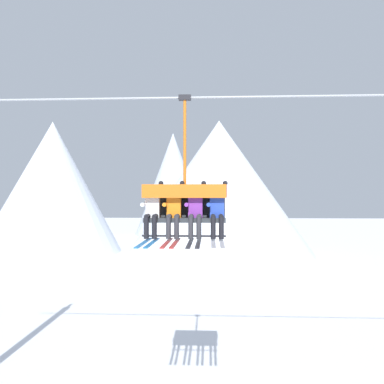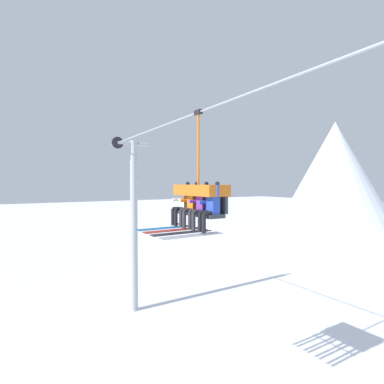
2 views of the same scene
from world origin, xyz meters
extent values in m
cone|color=silver|center=(-17.13, 31.17, 7.20)|extent=(15.05, 15.05, 14.39)
cone|color=silver|center=(-5.78, 51.46, 8.28)|extent=(12.15, 12.15, 16.55)
cone|color=silver|center=(1.25, 31.28, 7.18)|extent=(19.93, 19.93, 14.36)
cylinder|color=#9EA3A8|center=(1.22, -0.80, 8.29)|extent=(19.40, 0.05, 0.05)
cube|color=#33383D|center=(-0.31, -0.80, 5.51)|extent=(1.84, 0.48, 0.10)
cube|color=#33383D|center=(-0.31, -0.52, 5.78)|extent=(1.84, 0.08, 0.45)
cube|color=#D16619|center=(-0.31, -0.74, 6.16)|extent=(1.87, 0.68, 0.30)
cylinder|color=black|center=(-0.31, -1.12, 5.18)|extent=(1.84, 0.04, 0.04)
cylinder|color=#D16619|center=(-0.31, -0.80, 7.27)|extent=(0.07, 0.07, 1.93)
cube|color=black|center=(-0.31, -0.80, 8.29)|extent=(0.28, 0.12, 0.12)
cube|color=silver|center=(-1.04, -0.82, 5.82)|extent=(0.32, 0.22, 0.52)
sphere|color=black|center=(-1.04, -0.82, 6.18)|extent=(0.22, 0.22, 0.22)
ellipsoid|color=black|center=(-1.04, -0.92, 6.18)|extent=(0.17, 0.04, 0.08)
cylinder|color=black|center=(-1.13, -0.99, 5.60)|extent=(0.11, 0.34, 0.11)
cylinder|color=black|center=(-0.95, -0.99, 5.60)|extent=(0.11, 0.34, 0.11)
cylinder|color=black|center=(-1.13, -1.16, 5.36)|extent=(0.11, 0.11, 0.48)
cylinder|color=black|center=(-0.95, -1.16, 5.36)|extent=(0.11, 0.11, 0.48)
cube|color=#1E6BB2|center=(-1.13, -1.46, 5.07)|extent=(0.09, 1.70, 0.02)
cube|color=#1E6BB2|center=(-0.95, -1.46, 5.07)|extent=(0.09, 1.70, 0.02)
cylinder|color=silver|center=(-1.22, -0.97, 5.86)|extent=(0.09, 0.30, 0.09)
cylinder|color=silver|center=(-0.85, -0.82, 6.17)|extent=(0.09, 0.09, 0.30)
sphere|color=black|center=(-0.85, -0.82, 6.34)|extent=(0.11, 0.11, 0.11)
cube|color=orange|center=(-0.55, -0.82, 5.82)|extent=(0.32, 0.22, 0.52)
sphere|color=black|center=(-0.55, -0.82, 6.18)|extent=(0.22, 0.22, 0.22)
ellipsoid|color=black|center=(-0.55, -0.92, 6.18)|extent=(0.17, 0.04, 0.08)
cylinder|color=#2D2D33|center=(-0.64, -0.99, 5.60)|extent=(0.11, 0.34, 0.11)
cylinder|color=#2D2D33|center=(-0.46, -0.99, 5.60)|extent=(0.11, 0.34, 0.11)
cylinder|color=#2D2D33|center=(-0.64, -1.16, 5.36)|extent=(0.11, 0.11, 0.48)
cylinder|color=#2D2D33|center=(-0.46, -1.16, 5.36)|extent=(0.11, 0.11, 0.48)
cube|color=#B22823|center=(-0.64, -1.46, 5.07)|extent=(0.09, 1.70, 0.02)
cube|color=#B22823|center=(-0.46, -1.46, 5.07)|extent=(0.09, 1.70, 0.02)
cylinder|color=orange|center=(-0.74, -0.97, 5.86)|extent=(0.09, 0.30, 0.09)
cylinder|color=orange|center=(-0.36, -0.82, 6.17)|extent=(0.09, 0.09, 0.30)
sphere|color=black|center=(-0.36, -0.82, 6.34)|extent=(0.11, 0.11, 0.11)
cube|color=purple|center=(-0.07, -0.82, 5.82)|extent=(0.32, 0.22, 0.52)
sphere|color=maroon|center=(-0.07, -0.82, 6.18)|extent=(0.22, 0.22, 0.22)
ellipsoid|color=black|center=(-0.07, -0.92, 6.18)|extent=(0.17, 0.04, 0.08)
cylinder|color=#2D2D33|center=(-0.15, -0.99, 5.60)|extent=(0.11, 0.34, 0.11)
cylinder|color=#2D2D33|center=(0.02, -0.99, 5.60)|extent=(0.11, 0.34, 0.11)
cylinder|color=#2D2D33|center=(-0.15, -1.16, 5.36)|extent=(0.11, 0.11, 0.48)
cylinder|color=#2D2D33|center=(0.02, -1.16, 5.36)|extent=(0.11, 0.11, 0.48)
cube|color=#232328|center=(-0.15, -1.46, 5.07)|extent=(0.09, 1.70, 0.02)
cube|color=#232328|center=(0.02, -1.46, 5.07)|extent=(0.09, 1.70, 0.02)
cylinder|color=purple|center=(-0.25, -0.97, 5.86)|extent=(0.09, 0.30, 0.09)
cylinder|color=purple|center=(0.12, -0.82, 6.17)|extent=(0.09, 0.09, 0.30)
sphere|color=black|center=(0.12, -0.82, 6.34)|extent=(0.11, 0.11, 0.11)
cube|color=#2847B7|center=(0.42, -0.82, 5.82)|extent=(0.32, 0.22, 0.52)
sphere|color=maroon|center=(0.42, -0.82, 6.18)|extent=(0.22, 0.22, 0.22)
ellipsoid|color=black|center=(0.42, -0.92, 6.18)|extent=(0.17, 0.04, 0.08)
cylinder|color=black|center=(0.33, -0.99, 5.60)|extent=(0.11, 0.34, 0.11)
cylinder|color=black|center=(0.51, -0.99, 5.60)|extent=(0.11, 0.34, 0.11)
cylinder|color=black|center=(0.33, -1.16, 5.36)|extent=(0.11, 0.11, 0.48)
cylinder|color=black|center=(0.51, -1.16, 5.36)|extent=(0.11, 0.11, 0.48)
cube|color=#B2B2BC|center=(0.33, -1.46, 5.07)|extent=(0.09, 1.70, 0.02)
cube|color=#B2B2BC|center=(0.51, -1.46, 5.07)|extent=(0.09, 1.70, 0.02)
cylinder|color=#2847B7|center=(0.23, -0.97, 5.86)|extent=(0.09, 0.30, 0.09)
cylinder|color=#2847B7|center=(0.61, -0.82, 6.17)|extent=(0.09, 0.09, 0.30)
sphere|color=black|center=(0.61, -0.82, 6.34)|extent=(0.11, 0.11, 0.11)
camera|label=1|loc=(0.26, -9.26, 6.02)|focal=35.00mm
camera|label=2|loc=(6.64, -5.24, 6.35)|focal=28.00mm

